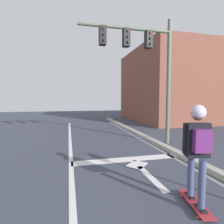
# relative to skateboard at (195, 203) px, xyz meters

# --- Properties ---
(lane_line_center) EXTENTS (0.12, 20.00, 0.01)m
(lane_line_center) POSITION_rel_skateboard_xyz_m (-1.99, 1.13, -0.06)
(lane_line_center) COLOR silver
(lane_line_center) RESTS_ON ground
(lane_line_curbside) EXTENTS (0.12, 20.00, 0.01)m
(lane_line_curbside) POSITION_rel_skateboard_xyz_m (1.08, 1.13, -0.06)
(lane_line_curbside) COLOR silver
(lane_line_curbside) RESTS_ON ground
(stop_bar) EXTENTS (3.22, 0.40, 0.01)m
(stop_bar) POSITION_rel_skateboard_xyz_m (-0.38, 2.53, -0.06)
(stop_bar) COLOR silver
(stop_bar) RESTS_ON ground
(lane_arrow_stem) EXTENTS (0.16, 1.40, 0.01)m
(lane_arrow_stem) POSITION_rel_skateboard_xyz_m (-0.22, 1.21, -0.06)
(lane_arrow_stem) COLOR silver
(lane_arrow_stem) RESTS_ON ground
(lane_arrow_head) EXTENTS (0.71, 0.71, 0.01)m
(lane_arrow_head) POSITION_rel_skateboard_xyz_m (-0.22, 2.06, -0.06)
(lane_arrow_head) COLOR silver
(lane_arrow_head) RESTS_ON ground
(curb_strip) EXTENTS (0.24, 24.00, 0.14)m
(curb_strip) POSITION_rel_skateboard_xyz_m (1.33, 1.13, 0.01)
(curb_strip) COLOR #A2A093
(curb_strip) RESTS_ON ground
(skateboard) EXTENTS (0.38, 0.90, 0.08)m
(skateboard) POSITION_rel_skateboard_xyz_m (0.00, 0.00, 0.00)
(skateboard) COLOR #AA2631
(skateboard) RESTS_ON ground
(skater) EXTENTS (0.45, 0.61, 1.63)m
(skater) POSITION_rel_skateboard_xyz_m (-0.00, -0.02, 1.04)
(skater) COLOR #404A6F
(skater) RESTS_ON skateboard
(traffic_signal_mast) EXTENTS (3.62, 0.34, 4.88)m
(traffic_signal_mast) POSITION_rel_skateboard_xyz_m (0.80, 4.03, 3.39)
(traffic_signal_mast) COLOR #596555
(traffic_signal_mast) RESTS_ON ground
(building_block) EXTENTS (11.43, 8.08, 5.83)m
(building_block) POSITION_rel_skateboard_xyz_m (8.95, 11.39, 2.85)
(building_block) COLOR brown
(building_block) RESTS_ON ground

